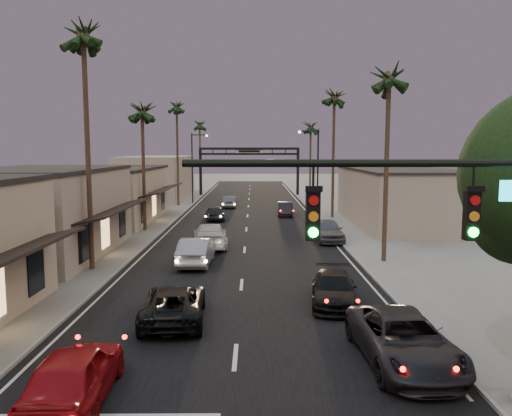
{
  "coord_description": "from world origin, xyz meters",
  "views": [
    {
      "loc": [
        0.6,
        -5.92,
        6.86
      ],
      "look_at": [
        0.81,
        31.64,
        2.5
      ],
      "focal_mm": 35.0,
      "sensor_mm": 36.0,
      "label": 1
    }
  ],
  "objects_px": {
    "oncoming_pickup": "(174,304)",
    "palm_lc": "(142,106)",
    "oncoming_red": "(74,374)",
    "oncoming_silver": "(196,251)",
    "palm_ra": "(389,72)",
    "traffic_signal": "(504,238)",
    "palm_lb": "(83,29)",
    "palm_rc": "(311,124)",
    "curbside_black": "(334,289)",
    "curbside_near": "(403,340)",
    "arch": "(249,159)",
    "streetlight_right": "(315,165)",
    "streetlight_left": "(194,162)",
    "palm_ld": "(177,104)",
    "palm_far": "(200,122)",
    "palm_rb": "(334,93)"
  },
  "relations": [
    {
      "from": "oncoming_pickup",
      "to": "palm_lc",
      "type": "bearing_deg",
      "value": -78.86
    },
    {
      "from": "oncoming_red",
      "to": "oncoming_silver",
      "type": "xyz_separation_m",
      "value": [
        1.44,
        16.57,
        0.01
      ]
    },
    {
      "from": "palm_ra",
      "to": "oncoming_red",
      "type": "relative_size",
      "value": 2.76
    },
    {
      "from": "traffic_signal",
      "to": "oncoming_silver",
      "type": "xyz_separation_m",
      "value": [
        -8.51,
        19.57,
        -4.25
      ]
    },
    {
      "from": "palm_lb",
      "to": "palm_rc",
      "type": "bearing_deg",
      "value": 67.73
    },
    {
      "from": "oncoming_red",
      "to": "curbside_black",
      "type": "distance_m",
      "value": 12.18
    },
    {
      "from": "palm_rc",
      "to": "curbside_near",
      "type": "xyz_separation_m",
      "value": [
        -3.17,
        -54.52,
        -9.67
      ]
    },
    {
      "from": "arch",
      "to": "oncoming_pickup",
      "type": "relative_size",
      "value": 2.93
    },
    {
      "from": "streetlight_right",
      "to": "curbside_black",
      "type": "xyz_separation_m",
      "value": [
        -2.71,
        -29.25,
        -4.63
      ]
    },
    {
      "from": "arch",
      "to": "oncoming_pickup",
      "type": "xyz_separation_m",
      "value": [
        -2.59,
        -56.42,
        -4.81
      ]
    },
    {
      "from": "oncoming_silver",
      "to": "oncoming_pickup",
      "type": "bearing_deg",
      "value": 92.91
    },
    {
      "from": "streetlight_right",
      "to": "streetlight_left",
      "type": "height_order",
      "value": "same"
    },
    {
      "from": "palm_lb",
      "to": "streetlight_right",
      "type": "bearing_deg",
      "value": 55.99
    },
    {
      "from": "palm_ra",
      "to": "curbside_near",
      "type": "relative_size",
      "value": 2.29
    },
    {
      "from": "streetlight_left",
      "to": "arch",
      "type": "bearing_deg",
      "value": 60.03
    },
    {
      "from": "streetlight_right",
      "to": "curbside_near",
      "type": "distance_m",
      "value": 35.84
    },
    {
      "from": "traffic_signal",
      "to": "oncoming_pickup",
      "type": "bearing_deg",
      "value": 130.84
    },
    {
      "from": "palm_ld",
      "to": "oncoming_red",
      "type": "height_order",
      "value": "palm_ld"
    },
    {
      "from": "streetlight_right",
      "to": "palm_lc",
      "type": "height_order",
      "value": "palm_lc"
    },
    {
      "from": "palm_far",
      "to": "curbside_near",
      "type": "xyz_separation_m",
      "value": [
        13.73,
        -68.52,
        -10.64
      ]
    },
    {
      "from": "oncoming_red",
      "to": "oncoming_silver",
      "type": "distance_m",
      "value": 16.63
    },
    {
      "from": "oncoming_pickup",
      "to": "palm_far",
      "type": "bearing_deg",
      "value": -88.79
    },
    {
      "from": "palm_lb",
      "to": "curbside_near",
      "type": "height_order",
      "value": "palm_lb"
    },
    {
      "from": "palm_lb",
      "to": "palm_ld",
      "type": "bearing_deg",
      "value": 90.0
    },
    {
      "from": "palm_far",
      "to": "oncoming_silver",
      "type": "height_order",
      "value": "palm_far"
    },
    {
      "from": "streetlight_right",
      "to": "palm_rb",
      "type": "relative_size",
      "value": 0.63
    },
    {
      "from": "streetlight_right",
      "to": "curbside_near",
      "type": "height_order",
      "value": "streetlight_right"
    },
    {
      "from": "palm_rc",
      "to": "oncoming_silver",
      "type": "bearing_deg",
      "value": -105.78
    },
    {
      "from": "palm_rb",
      "to": "curbside_near",
      "type": "bearing_deg",
      "value": -95.25
    },
    {
      "from": "palm_rc",
      "to": "traffic_signal",
      "type": "bearing_deg",
      "value": -92.78
    },
    {
      "from": "streetlight_left",
      "to": "palm_lb",
      "type": "relative_size",
      "value": 0.59
    },
    {
      "from": "oncoming_silver",
      "to": "arch",
      "type": "bearing_deg",
      "value": -91.91
    },
    {
      "from": "palm_rc",
      "to": "oncoming_pickup",
      "type": "distance_m",
      "value": 52.56
    },
    {
      "from": "palm_lc",
      "to": "oncoming_red",
      "type": "bearing_deg",
      "value": -81.49
    },
    {
      "from": "palm_rc",
      "to": "palm_far",
      "type": "xyz_separation_m",
      "value": [
        -16.9,
        14.0,
        0.97
      ]
    },
    {
      "from": "arch",
      "to": "palm_rb",
      "type": "xyz_separation_m",
      "value": [
        8.6,
        -26.0,
        6.88
      ]
    },
    {
      "from": "oncoming_silver",
      "to": "curbside_black",
      "type": "distance_m",
      "value": 10.51
    },
    {
      "from": "palm_ra",
      "to": "curbside_near",
      "type": "xyz_separation_m",
      "value": [
        -3.17,
        -14.52,
        -10.64
      ]
    },
    {
      "from": "streetlight_right",
      "to": "palm_rb",
      "type": "height_order",
      "value": "palm_rb"
    },
    {
      "from": "streetlight_left",
      "to": "oncoming_silver",
      "type": "xyz_separation_m",
      "value": [
        4.1,
        -34.43,
        -4.5
      ]
    },
    {
      "from": "palm_lc",
      "to": "palm_far",
      "type": "xyz_separation_m",
      "value": [
        0.3,
        42.0,
        0.97
      ]
    },
    {
      "from": "traffic_signal",
      "to": "oncoming_silver",
      "type": "relative_size",
      "value": 1.69
    },
    {
      "from": "oncoming_silver",
      "to": "traffic_signal",
      "type": "bearing_deg",
      "value": 115.08
    },
    {
      "from": "traffic_signal",
      "to": "palm_lb",
      "type": "distance_m",
      "value": 24.44
    },
    {
      "from": "streetlight_left",
      "to": "oncoming_silver",
      "type": "height_order",
      "value": "streetlight_left"
    },
    {
      "from": "oncoming_silver",
      "to": "curbside_near",
      "type": "height_order",
      "value": "oncoming_silver"
    },
    {
      "from": "streetlight_right",
      "to": "palm_lc",
      "type": "distance_m",
      "value": 18.66
    },
    {
      "from": "palm_rb",
      "to": "oncoming_pickup",
      "type": "bearing_deg",
      "value": -110.2
    },
    {
      "from": "streetlight_right",
      "to": "streetlight_left",
      "type": "bearing_deg",
      "value": 136.79
    },
    {
      "from": "streetlight_right",
      "to": "palm_rc",
      "type": "height_order",
      "value": "palm_rc"
    }
  ]
}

